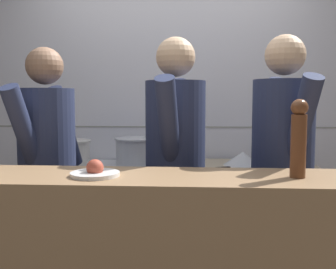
{
  "coord_description": "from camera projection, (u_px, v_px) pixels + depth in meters",
  "views": [
    {
      "loc": [
        0.19,
        -1.95,
        1.4
      ],
      "look_at": [
        0.02,
        0.71,
        1.15
      ],
      "focal_mm": 42.0,
      "sensor_mm": 36.0,
      "label": 1
    }
  ],
  "objects": [
    {
      "name": "chefs_knife",
      "position": [
        233.0,
        168.0,
        2.86
      ],
      "size": [
        0.32,
        0.16,
        0.02
      ],
      "color": "#B7BABF",
      "rests_on": "prep_counter"
    },
    {
      "name": "stock_pot",
      "position": [
        70.0,
        152.0,
        3.15
      ],
      "size": [
        0.33,
        0.33,
        0.2
      ],
      "color": "beige",
      "rests_on": "oven_range"
    },
    {
      "name": "wall_back_tiled",
      "position": [
        171.0,
        109.0,
        3.41
      ],
      "size": [
        8.0,
        0.06,
        2.6
      ],
      "color": "silver",
      "rests_on": "ground_plane"
    },
    {
      "name": "prep_counter",
      "position": [
        243.0,
        222.0,
        3.05
      ],
      "size": [
        1.1,
        0.65,
        0.88
      ],
      "color": "gray",
      "rests_on": "ground_plane"
    },
    {
      "name": "chef_line",
      "position": [
        282.0,
        169.0,
        2.31
      ],
      "size": [
        0.43,
        0.77,
        1.76
      ],
      "rotation": [
        0.0,
        0.0,
        0.21
      ],
      "color": "black",
      "rests_on": "ground_plane"
    },
    {
      "name": "plated_dish_main",
      "position": [
        95.0,
        172.0,
        1.77
      ],
      "size": [
        0.22,
        0.22,
        0.08
      ],
      "color": "white",
      "rests_on": "pass_counter"
    },
    {
      "name": "mixing_bowl_steel",
      "position": [
        243.0,
        158.0,
        3.02
      ],
      "size": [
        0.3,
        0.3,
        0.1
      ],
      "color": "#B7BABF",
      "rests_on": "prep_counter"
    },
    {
      "name": "chef_sous",
      "position": [
        175.0,
        168.0,
        2.36
      ],
      "size": [
        0.4,
        0.77,
        1.75
      ],
      "rotation": [
        0.0,
        0.0,
        -0.13
      ],
      "color": "black",
      "rests_on": "ground_plane"
    },
    {
      "name": "sauce_pot",
      "position": [
        137.0,
        152.0,
        3.08
      ],
      "size": [
        0.34,
        0.34,
        0.23
      ],
      "color": "#B7BABF",
      "rests_on": "oven_range"
    },
    {
      "name": "pepper_mill",
      "position": [
        299.0,
        137.0,
        1.73
      ],
      "size": [
        0.07,
        0.07,
        0.35
      ],
      "color": "brown",
      "rests_on": "pass_counter"
    },
    {
      "name": "chef_head_cook",
      "position": [
        48.0,
        171.0,
        2.43
      ],
      "size": [
        0.42,
        0.74,
        1.7
      ],
      "rotation": [
        0.0,
        0.0,
        -0.24
      ],
      "color": "black",
      "rests_on": "ground_plane"
    },
    {
      "name": "oven_range",
      "position": [
        103.0,
        220.0,
        3.12
      ],
      "size": [
        1.0,
        0.71,
        0.86
      ],
      "color": "#38383D",
      "rests_on": "ground_plane"
    }
  ]
}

